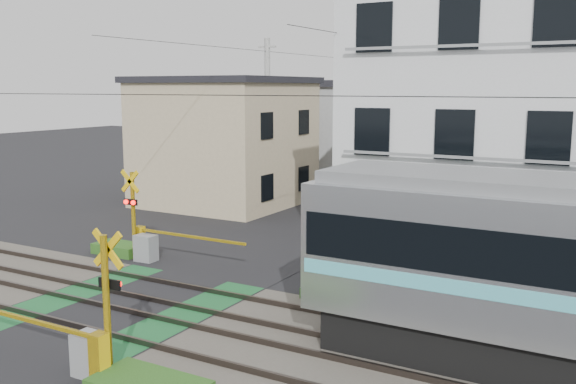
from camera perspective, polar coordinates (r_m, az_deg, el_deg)
The scene contains 11 objects.
ground at distance 18.13m, azimuth -14.20°, elevation -9.66°, with size 120.00×120.00×0.00m, color black.
track_bed at distance 18.11m, azimuth -14.21°, elevation -9.55°, with size 120.00×120.00×0.14m.
crossing_signal_near at distance 13.75m, azimuth -17.07°, elevation -12.86°, with size 4.74×0.65×3.09m.
crossing_signal_far at distance 22.20m, azimuth -12.62°, elevation -4.18°, with size 4.74×0.65×3.09m.
apartment_block at distance 22.09m, azimuth 20.47°, elevation 5.75°, with size 10.20×8.36×9.30m.
houses_row at distance 40.05m, azimuth 12.45°, elevation 5.43°, with size 22.07×31.35×6.80m.
tree_hill at distance 61.52m, azimuth 20.20°, elevation 8.40°, with size 40.00×12.88×11.85m.
catenary at distance 13.86m, azimuth 3.53°, elevation 0.55°, with size 60.00×5.04×7.00m.
utility_poles at distance 37.67m, azimuth 9.27°, elevation 6.56°, with size 7.90×42.00×8.00m.
pedestrian at distance 38.87m, azimuth 9.86°, elevation 1.97°, with size 0.68×0.45×1.87m, color #292D34.
weed_patches at distance 16.89m, azimuth -10.05°, elevation -10.27°, with size 10.25×8.80×0.40m.
Camera 1 is at (11.99, -12.29, 5.80)m, focal length 40.00 mm.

